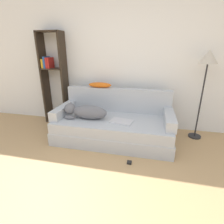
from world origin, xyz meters
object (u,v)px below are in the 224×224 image
(floor_lamp, at_px, (208,64))
(power_adapter, at_px, (129,162))
(throw_pillow, at_px, (100,85))
(bookshelf, at_px, (53,74))
(couch, at_px, (113,129))
(laptop, at_px, (121,121))
(dog, at_px, (85,112))

(floor_lamp, distance_m, power_adapter, 1.93)
(throw_pillow, relative_size, bookshelf, 0.24)
(couch, distance_m, bookshelf, 1.65)
(laptop, height_order, power_adapter, laptop)
(laptop, height_order, bookshelf, bookshelf)
(throw_pillow, bearing_deg, power_adapter, -55.49)
(bookshelf, bearing_deg, floor_lamp, -2.57)
(dog, height_order, bookshelf, bookshelf)
(throw_pillow, bearing_deg, laptop, -45.64)
(bookshelf, relative_size, floor_lamp, 1.21)
(couch, height_order, dog, dog)
(throw_pillow, xyz_separation_m, power_adapter, (0.71, -1.03, -0.85))
(dog, distance_m, floor_lamp, 2.07)
(throw_pillow, distance_m, bookshelf, 1.02)
(couch, relative_size, power_adapter, 30.84)
(laptop, bearing_deg, throw_pillow, 145.49)
(dog, relative_size, throw_pillow, 1.72)
(dog, bearing_deg, laptop, -1.65)
(power_adapter, bearing_deg, floor_lamp, 44.64)
(couch, relative_size, throw_pillow, 4.56)
(floor_lamp, height_order, power_adapter, floor_lamp)
(dog, xyz_separation_m, power_adapter, (0.82, -0.54, -0.49))
(couch, bearing_deg, bookshelf, 158.71)
(floor_lamp, bearing_deg, dog, -165.22)
(dog, bearing_deg, couch, 11.55)
(dog, distance_m, bookshelf, 1.19)
(laptop, xyz_separation_m, power_adapter, (0.21, -0.52, -0.38))
(bookshelf, bearing_deg, dog, -34.80)
(laptop, distance_m, bookshelf, 1.74)
(dog, xyz_separation_m, laptop, (0.61, -0.02, -0.11))
(couch, distance_m, power_adapter, 0.75)
(bookshelf, relative_size, power_adapter, 28.52)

